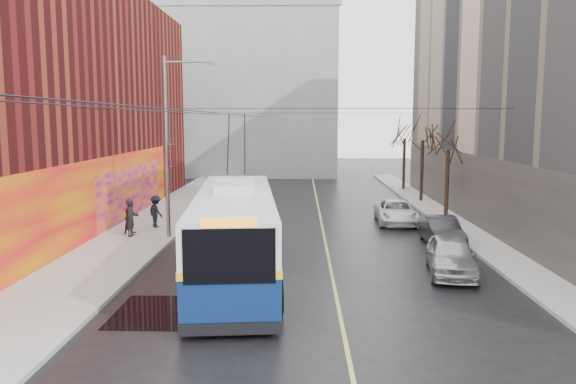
# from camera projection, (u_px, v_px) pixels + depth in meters

# --- Properties ---
(ground) EXTENTS (140.00, 140.00, 0.00)m
(ground) POSITION_uv_depth(u_px,v_px,m) (292.00, 306.00, 17.98)
(ground) COLOR black
(ground) RESTS_ON ground
(sidewalk_left) EXTENTS (4.00, 60.00, 0.15)m
(sidewalk_left) POSITION_uv_depth(u_px,v_px,m) (146.00, 230.00, 30.05)
(sidewalk_left) COLOR gray
(sidewalk_left) RESTS_ON ground
(sidewalk_right) EXTENTS (2.00, 60.00, 0.15)m
(sidewalk_right) POSITION_uv_depth(u_px,v_px,m) (465.00, 231.00, 29.67)
(sidewalk_right) COLOR gray
(sidewalk_right) RESTS_ON ground
(lane_line) EXTENTS (0.12, 50.00, 0.01)m
(lane_line) POSITION_uv_depth(u_px,v_px,m) (322.00, 225.00, 31.83)
(lane_line) COLOR #BFB74C
(lane_line) RESTS_ON ground
(building_left) EXTENTS (12.11, 36.00, 14.00)m
(building_left) POSITION_uv_depth(u_px,v_px,m) (10.00, 101.00, 31.32)
(building_left) COLOR #531013
(building_left) RESTS_ON ground
(building_far) EXTENTS (20.50, 12.10, 18.00)m
(building_far) POSITION_uv_depth(u_px,v_px,m) (244.00, 92.00, 61.57)
(building_far) COLOR gray
(building_far) RESTS_ON ground
(streetlight_pole) EXTENTS (2.65, 0.60, 9.00)m
(streetlight_pole) POSITION_uv_depth(u_px,v_px,m) (170.00, 142.00, 27.41)
(streetlight_pole) COLOR slate
(streetlight_pole) RESTS_ON ground
(catenary_wires) EXTENTS (18.00, 60.00, 0.22)m
(catenary_wires) POSITION_uv_depth(u_px,v_px,m) (251.00, 114.00, 31.88)
(catenary_wires) COLOR black
(tree_near) EXTENTS (3.20, 3.20, 6.40)m
(tree_near) POSITION_uv_depth(u_px,v_px,m) (449.00, 136.00, 33.01)
(tree_near) COLOR black
(tree_near) RESTS_ON ground
(tree_mid) EXTENTS (3.20, 3.20, 6.68)m
(tree_mid) POSITION_uv_depth(u_px,v_px,m) (423.00, 130.00, 39.91)
(tree_mid) COLOR black
(tree_mid) RESTS_ON ground
(tree_far) EXTENTS (3.20, 3.20, 6.57)m
(tree_far) POSITION_uv_depth(u_px,v_px,m) (405.00, 129.00, 46.87)
(tree_far) COLOR black
(tree_far) RESTS_ON ground
(puddle) EXTENTS (2.41, 3.20, 0.01)m
(puddle) POSITION_uv_depth(u_px,v_px,m) (154.00, 312.00, 17.47)
(puddle) COLOR black
(puddle) RESTS_ON ground
(pigeons_flying) EXTENTS (5.17, 1.02, 1.89)m
(pigeons_flying) POSITION_uv_depth(u_px,v_px,m) (246.00, 84.00, 27.83)
(pigeons_flying) COLOR slate
(trolleybus) EXTENTS (4.02, 13.33, 6.24)m
(trolleybus) POSITION_uv_depth(u_px,v_px,m) (235.00, 231.00, 21.29)
(trolleybus) COLOR #0A1F4E
(trolleybus) RESTS_ON ground
(parked_car_a) EXTENTS (2.41, 4.58, 1.49)m
(parked_car_a) POSITION_uv_depth(u_px,v_px,m) (451.00, 255.00, 21.68)
(parked_car_a) COLOR #ABAAAF
(parked_car_a) RESTS_ON ground
(parked_car_b) EXTENTS (1.49, 4.14, 1.36)m
(parked_car_b) POSITION_uv_depth(u_px,v_px,m) (441.00, 231.00, 26.73)
(parked_car_b) COLOR #2B2A2D
(parked_car_b) RESTS_ON ground
(parked_car_c) EXTENTS (2.39, 4.86, 1.33)m
(parked_car_c) POSITION_uv_depth(u_px,v_px,m) (396.00, 212.00, 32.36)
(parked_car_c) COLOR white
(parked_car_c) RESTS_ON ground
(following_car) EXTENTS (1.95, 4.50, 1.51)m
(following_car) POSITION_uv_depth(u_px,v_px,m) (256.00, 196.00, 38.38)
(following_car) COLOR #98989C
(following_car) RESTS_ON ground
(pedestrian_a) EXTENTS (0.46, 0.69, 1.86)m
(pedestrian_a) POSITION_uv_depth(u_px,v_px,m) (131.00, 218.00, 28.05)
(pedestrian_a) COLOR black
(pedestrian_a) RESTS_ON sidewalk_left
(pedestrian_b) EXTENTS (1.04, 1.05, 1.71)m
(pedestrian_b) POSITION_uv_depth(u_px,v_px,m) (131.00, 217.00, 28.66)
(pedestrian_b) COLOR black
(pedestrian_b) RESTS_ON sidewalk_left
(pedestrian_c) EXTENTS (1.25, 1.25, 1.73)m
(pedestrian_c) POSITION_uv_depth(u_px,v_px,m) (156.00, 211.00, 30.35)
(pedestrian_c) COLOR black
(pedestrian_c) RESTS_ON sidewalk_left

